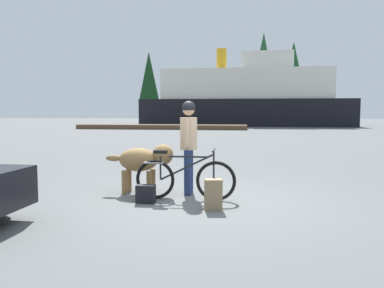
{
  "coord_description": "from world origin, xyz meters",
  "views": [
    {
      "loc": [
        0.9,
        -6.65,
        1.57
      ],
      "look_at": [
        -0.26,
        0.88,
        0.93
      ],
      "focal_mm": 36.51,
      "sensor_mm": 36.0,
      "label": 1
    }
  ],
  "objects_px": {
    "ferry_boat": "(246,99)",
    "handbag_pannier": "(146,194)",
    "person_cyclist": "(189,138)",
    "bicycle": "(184,178)",
    "dog": "(144,160)",
    "backpack": "(213,194)"
  },
  "relations": [
    {
      "from": "ferry_boat",
      "to": "handbag_pannier",
      "type": "bearing_deg",
      "value": -91.77
    },
    {
      "from": "person_cyclist",
      "to": "ferry_boat",
      "type": "height_order",
      "value": "ferry_boat"
    },
    {
      "from": "ferry_boat",
      "to": "bicycle",
      "type": "bearing_deg",
      "value": -90.83
    },
    {
      "from": "dog",
      "to": "ferry_boat",
      "type": "distance_m",
      "value": 36.51
    },
    {
      "from": "backpack",
      "to": "handbag_pannier",
      "type": "xyz_separation_m",
      "value": [
        -1.19,
        0.28,
        -0.09
      ]
    },
    {
      "from": "backpack",
      "to": "ferry_boat",
      "type": "distance_m",
      "value": 37.59
    },
    {
      "from": "dog",
      "to": "handbag_pannier",
      "type": "height_order",
      "value": "dog"
    },
    {
      "from": "handbag_pannier",
      "to": "dog",
      "type": "bearing_deg",
      "value": 107.7
    },
    {
      "from": "handbag_pannier",
      "to": "ferry_boat",
      "type": "distance_m",
      "value": 37.33
    },
    {
      "from": "bicycle",
      "to": "dog",
      "type": "distance_m",
      "value": 1.03
    },
    {
      "from": "dog",
      "to": "backpack",
      "type": "height_order",
      "value": "dog"
    },
    {
      "from": "bicycle",
      "to": "ferry_boat",
      "type": "relative_size",
      "value": 0.08
    },
    {
      "from": "person_cyclist",
      "to": "ferry_boat",
      "type": "bearing_deg",
      "value": 89.15
    },
    {
      "from": "backpack",
      "to": "handbag_pannier",
      "type": "distance_m",
      "value": 1.23
    },
    {
      "from": "handbag_pannier",
      "to": "bicycle",
      "type": "bearing_deg",
      "value": 28.24
    },
    {
      "from": "handbag_pannier",
      "to": "ferry_boat",
      "type": "relative_size",
      "value": 0.01
    },
    {
      "from": "dog",
      "to": "handbag_pannier",
      "type": "xyz_separation_m",
      "value": [
        0.26,
        -0.8,
        -0.49
      ]
    },
    {
      "from": "dog",
      "to": "ferry_boat",
      "type": "xyz_separation_m",
      "value": [
        1.41,
        36.41,
        2.31
      ]
    },
    {
      "from": "handbag_pannier",
      "to": "ferry_boat",
      "type": "height_order",
      "value": "ferry_boat"
    },
    {
      "from": "backpack",
      "to": "handbag_pannier",
      "type": "relative_size",
      "value": 1.54
    },
    {
      "from": "person_cyclist",
      "to": "ferry_boat",
      "type": "xyz_separation_m",
      "value": [
        0.54,
        36.37,
        1.88
      ]
    },
    {
      "from": "bicycle",
      "to": "ferry_boat",
      "type": "bearing_deg",
      "value": 89.17
    }
  ]
}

